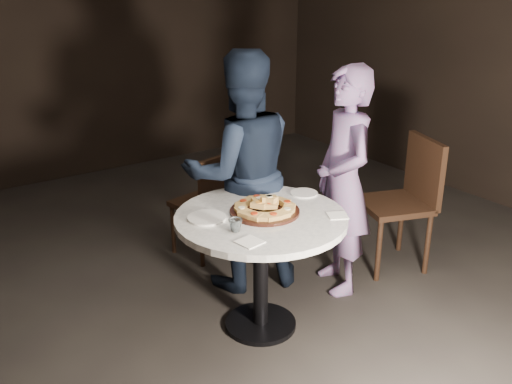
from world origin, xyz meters
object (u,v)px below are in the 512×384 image
Objects in this scene: chair_right at (407,194)px; chair_far at (210,198)px; water_glass at (235,225)px; diner_teal at (343,182)px; table at (261,237)px; focaccia_pile at (265,206)px; serving_board at (265,211)px; diner_navy at (241,173)px.

chair_far is at bearing -110.21° from chair_right.
diner_teal is at bearing 11.54° from water_glass.
chair_far is (0.24, 1.00, -0.14)m from table.
diner_teal is (0.99, 0.20, -0.02)m from water_glass.
focaccia_pile is at bearing -68.18° from chair_right.
focaccia_pile is at bearing 19.57° from table.
serving_board is 5.28× the size of water_glass.
diner_navy is at bearing 75.47° from chair_far.
focaccia_pile is 0.44× the size of chair_far.
chair_far is 1.08m from diner_teal.
chair_far is (0.20, 0.99, -0.32)m from focaccia_pile.
chair_far reaches higher than serving_board.
chair_far is 0.51× the size of diner_navy.
water_glass reaches higher than table.
water_glass is at bearing -157.59° from serving_board.
water_glass is 0.05× the size of diner_navy.
focaccia_pile reaches higher than chair_far.
diner_navy is (-0.02, -0.46, 0.34)m from chair_far.
diner_navy reaches higher than diner_teal.
table is 1.04m from chair_far.
chair_far is 0.54× the size of diner_teal.
table is 1.37m from chair_right.
diner_teal is (0.53, -0.44, -0.04)m from diner_navy.
chair_far reaches higher than water_glass.
table is at bearing 22.29° from water_glass.
serving_board is 1.34m from chair_right.
table is 0.74× the size of diner_navy.
diner_navy reaches higher than chair_far.
water_glass is at bearing 72.44° from diner_navy.
serving_board reaches higher than table.
chair_right is at bearing 5.98° from water_glass.
water_glass is (-0.28, -0.12, 0.03)m from serving_board.
chair_right reaches higher than serving_board.
table is at bearing -156.86° from serving_board.
chair_far is 1.47m from chair_right.
chair_far is (0.48, 1.10, -0.31)m from water_glass.
table is 15.51× the size of water_glass.
chair_right is (1.33, 0.05, -0.21)m from serving_board.
chair_right reaches higher than focaccia_pile.
chair_right is at bearing 128.06° from chair_far.
focaccia_pile is 0.31m from water_glass.
diner_teal reaches higher than table.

